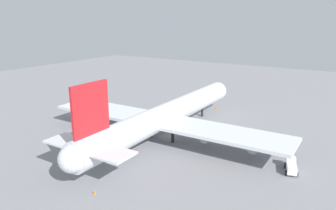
% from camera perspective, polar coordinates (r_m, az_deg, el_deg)
% --- Properties ---
extents(ground_plane, '(268.13, 268.13, 0.00)m').
position_cam_1_polar(ground_plane, '(81.20, -0.00, -5.58)').
color(ground_plane, gray).
extents(cargo_airplane, '(67.03, 62.59, 18.18)m').
position_cam_1_polar(cargo_airplane, '(78.95, -0.19, -1.82)').
color(cargo_airplane, silver).
rests_on(cargo_airplane, ground_plane).
extents(catering_truck, '(5.60, 3.31, 2.33)m').
position_cam_1_polar(catering_truck, '(67.40, 21.29, -10.14)').
color(catering_truck, white).
rests_on(catering_truck, ground_plane).
extents(maintenance_van, '(4.09, 4.28, 2.12)m').
position_cam_1_polar(maintenance_van, '(103.43, 2.94, -0.33)').
color(maintenance_van, silver).
rests_on(maintenance_van, ground_plane).
extents(safety_cone_nose, '(0.57, 0.57, 0.82)m').
position_cam_1_polar(safety_cone_nose, '(106.52, 8.71, -0.41)').
color(safety_cone_nose, orange).
rests_on(safety_cone_nose, ground_plane).
extents(safety_cone_tail, '(0.50, 0.50, 0.71)m').
position_cam_1_polar(safety_cone_tail, '(57.40, -13.11, -15.01)').
color(safety_cone_tail, orange).
rests_on(safety_cone_tail, ground_plane).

